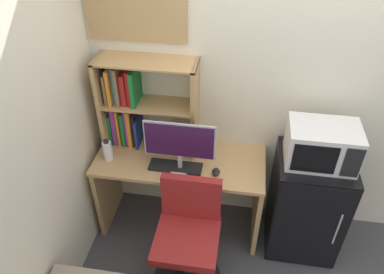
# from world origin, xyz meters

# --- Properties ---
(wall_back) EXTENTS (6.40, 0.04, 2.60)m
(wall_back) POSITION_xyz_m (0.40, 0.02, 1.30)
(wall_back) COLOR silver
(wall_back) RESTS_ON ground_plane
(desk) EXTENTS (1.32, 0.55, 0.75)m
(desk) POSITION_xyz_m (-0.89, -0.28, 0.53)
(desk) COLOR tan
(desk) RESTS_ON ground_plane
(hutch_bookshelf) EXTENTS (0.74, 0.26, 0.75)m
(hutch_bookshelf) POSITION_xyz_m (-1.27, -0.12, 1.14)
(hutch_bookshelf) COLOR tan
(hutch_bookshelf) RESTS_ON desk
(monitor) EXTENTS (0.52, 0.17, 0.41)m
(monitor) POSITION_xyz_m (-0.87, -0.38, 1.00)
(monitor) COLOR #B7B7BC
(monitor) RESTS_ON desk
(keyboard) EXTENTS (0.40, 0.13, 0.02)m
(keyboard) POSITION_xyz_m (-0.91, -0.38, 0.76)
(keyboard) COLOR black
(keyboard) RESTS_ON desk
(computer_mouse) EXTENTS (0.06, 0.09, 0.03)m
(computer_mouse) POSITION_xyz_m (-0.60, -0.39, 0.77)
(computer_mouse) COLOR black
(computer_mouse) RESTS_ON desk
(water_bottle) EXTENTS (0.07, 0.07, 0.18)m
(water_bottle) POSITION_xyz_m (-1.44, -0.36, 0.84)
(water_bottle) COLOR silver
(water_bottle) RESTS_ON desk
(mini_fridge) EXTENTS (0.54, 0.53, 0.89)m
(mini_fridge) POSITION_xyz_m (0.12, -0.30, 0.45)
(mini_fridge) COLOR black
(mini_fridge) RESTS_ON ground_plane
(microwave) EXTENTS (0.48, 0.34, 0.29)m
(microwave) POSITION_xyz_m (0.12, -0.29, 1.04)
(microwave) COLOR silver
(microwave) RESTS_ON mini_fridge
(desk_chair) EXTENTS (0.51, 0.51, 0.89)m
(desk_chair) POSITION_xyz_m (-0.75, -0.76, 0.40)
(desk_chair) COLOR black
(desk_chair) RESTS_ON ground_plane
(wall_corkboard) EXTENTS (0.70, 0.02, 0.53)m
(wall_corkboard) POSITION_xyz_m (-1.22, -0.01, 1.86)
(wall_corkboard) COLOR tan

